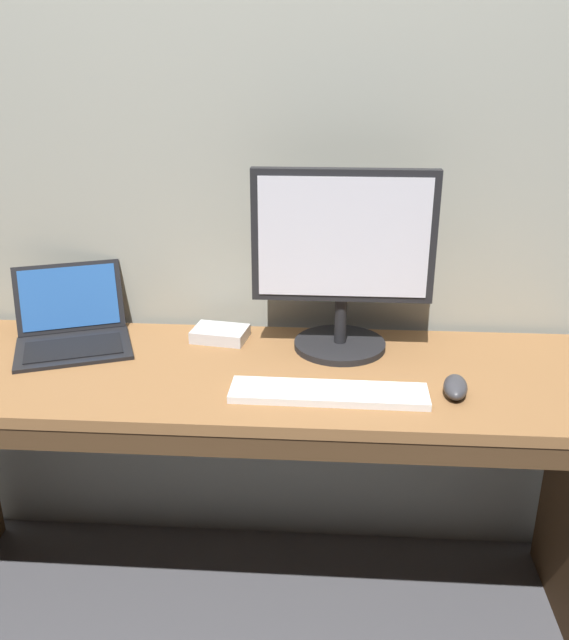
{
  "coord_description": "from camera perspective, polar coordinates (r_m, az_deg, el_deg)",
  "views": [
    {
      "loc": [
        0.2,
        -1.6,
        1.57
      ],
      "look_at": [
        0.1,
        0.0,
        0.92
      ],
      "focal_mm": 38.23,
      "sensor_mm": 36.0,
      "label": 1
    }
  ],
  "objects": [
    {
      "name": "wired_keyboard",
      "position": [
        1.65,
        3.72,
        -6.09
      ],
      "size": [
        0.48,
        0.12,
        0.02
      ],
      "color": "white",
      "rests_on": "desk"
    },
    {
      "name": "back_wall",
      "position": [
        1.95,
        -2.34,
        22.44
      ],
      "size": [
        4.85,
        0.04,
        3.17
      ],
      "primitive_type": "cube",
      "color": "#9EA093",
      "rests_on": "ground"
    },
    {
      "name": "ground_plane",
      "position": [
        2.25,
        -2.66,
        -22.37
      ],
      "size": [
        14.0,
        14.0,
        0.0
      ],
      "primitive_type": "plane",
      "color": "#4C4C51"
    },
    {
      "name": "external_drive_box",
      "position": [
        1.97,
        -5.41,
        -1.16
      ],
      "size": [
        0.17,
        0.13,
        0.03
      ],
      "primitive_type": "cube",
      "rotation": [
        0.0,
        0.0,
        -0.16
      ],
      "color": "silver",
      "rests_on": "desk"
    },
    {
      "name": "computer_mouse",
      "position": [
        1.7,
        14.11,
        -5.46
      ],
      "size": [
        0.07,
        0.12,
        0.04
      ],
      "primitive_type": "ellipsoid",
      "rotation": [
        0.0,
        0.0,
        -0.14
      ],
      "color": "#38383D",
      "rests_on": "desk"
    },
    {
      "name": "laptop_black",
      "position": [
        2.02,
        -17.36,
        -0.76
      ],
      "size": [
        0.39,
        0.39,
        0.2
      ],
      "color": "black",
      "rests_on": "desk"
    },
    {
      "name": "external_monitor",
      "position": [
        1.81,
        4.9,
        5.31
      ],
      "size": [
        0.48,
        0.26,
        0.5
      ],
      "color": "black",
      "rests_on": "desk"
    },
    {
      "name": "desk",
      "position": [
        1.88,
        -3.0,
        -10.0
      ],
      "size": [
        1.89,
        0.58,
        0.78
      ],
      "color": "olive",
      "rests_on": "ground"
    }
  ]
}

